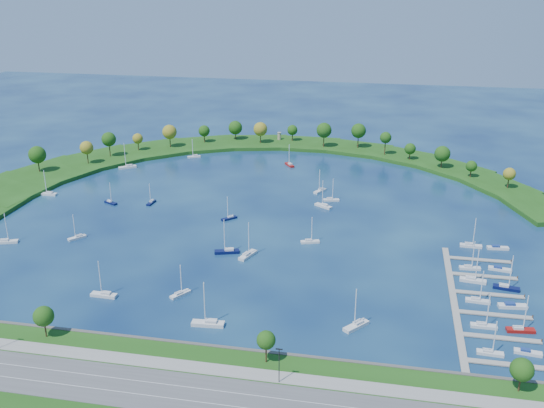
% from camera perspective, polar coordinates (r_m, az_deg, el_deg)
% --- Properties ---
extents(ground, '(700.00, 700.00, 0.00)m').
position_cam_1_polar(ground, '(269.84, -1.24, -1.09)').
color(ground, '#081846').
rests_on(ground, ground).
extents(south_shoreline, '(420.00, 43.10, 11.60)m').
position_cam_1_polar(south_shoreline, '(166.19, -10.53, -16.52)').
color(south_shoreline, '#1B4813').
rests_on(south_shoreline, ground).
extents(breakwater, '(286.74, 247.64, 2.00)m').
position_cam_1_polar(breakwater, '(325.39, -7.44, 2.81)').
color(breakwater, '#1B4813').
rests_on(breakwater, ground).
extents(breakwater_trees, '(244.41, 94.01, 14.74)m').
position_cam_1_polar(breakwater_trees, '(353.06, -1.61, 6.06)').
color(breakwater_trees, '#382314').
rests_on(breakwater_trees, breakwater).
extents(harbor_tower, '(2.60, 2.60, 4.70)m').
position_cam_1_polar(harbor_tower, '(384.16, 0.68, 6.33)').
color(harbor_tower, gray).
rests_on(harbor_tower, breakwater).
extents(dock_system, '(24.28, 82.00, 1.60)m').
position_cam_1_polar(dock_system, '(211.76, 18.48, -8.68)').
color(dock_system, gray).
rests_on(dock_system, ground).
extents(moored_boat_0, '(10.14, 3.52, 14.64)m').
position_cam_1_polar(moored_boat_0, '(190.60, -5.92, -10.88)').
color(moored_boat_0, silver).
rests_on(moored_boat_0, ground).
extents(moored_boat_1, '(9.76, 5.21, 13.82)m').
position_cam_1_polar(moored_boat_1, '(235.18, -4.18, -4.34)').
color(moored_boat_1, '#090F3A').
rests_on(moored_boat_1, ground).
extents(moored_boat_2, '(2.42, 6.87, 9.91)m').
position_cam_1_polar(moored_boat_2, '(288.93, -11.13, 0.20)').
color(moored_boat_2, '#090F3A').
rests_on(moored_boat_2, ground).
extents(moored_boat_3, '(7.80, 8.61, 13.38)m').
position_cam_1_polar(moored_boat_3, '(190.45, 7.83, -11.02)').
color(moored_boat_3, silver).
rests_on(moored_boat_3, ground).
extents(moored_boat_4, '(6.41, 6.50, 10.48)m').
position_cam_1_polar(moored_boat_4, '(266.25, -3.99, -1.25)').
color(moored_boat_4, '#090F3A').
rests_on(moored_boat_4, ground).
extents(moored_boat_5, '(6.39, 8.04, 11.96)m').
position_cam_1_polar(moored_boat_5, '(338.91, 1.64, 3.71)').
color(moored_boat_5, maroon).
rests_on(moored_boat_5, ground).
extents(moored_boat_6, '(7.71, 4.27, 10.93)m').
position_cam_1_polar(moored_boat_6, '(243.55, 3.54, -3.42)').
color(moored_boat_6, silver).
rests_on(moored_boat_6, ground).
extents(moored_boat_7, '(7.59, 5.19, 10.94)m').
position_cam_1_polar(moored_boat_7, '(356.91, -7.24, 4.43)').
color(moored_boat_7, silver).
rests_on(moored_boat_7, ground).
extents(moored_boat_8, '(9.31, 7.63, 13.97)m').
position_cam_1_polar(moored_boat_8, '(343.59, -13.24, 3.40)').
color(moored_boat_8, silver).
rests_on(moored_boat_8, ground).
extents(moored_boat_9, '(8.55, 2.43, 12.55)m').
position_cam_1_polar(moored_boat_9, '(313.12, -20.03, 0.94)').
color(moored_boat_9, silver).
rests_on(moored_boat_9, ground).
extents(moored_boat_10, '(8.54, 6.60, 12.61)m').
position_cam_1_polar(moored_boat_10, '(280.08, 4.80, -0.12)').
color(moored_boat_10, silver).
rests_on(moored_boat_10, ground).
extents(moored_boat_11, '(8.85, 2.72, 12.91)m').
position_cam_1_polar(moored_boat_11, '(212.27, -15.31, -8.05)').
color(moored_boat_11, silver).
rests_on(moored_boat_11, ground).
extents(moored_boat_12, '(5.73, 9.63, 13.68)m').
position_cam_1_polar(moored_boat_12, '(231.92, -2.26, -4.68)').
color(moored_boat_12, silver).
rests_on(moored_boat_12, ground).
extents(moored_boat_13, '(7.15, 4.81, 10.28)m').
position_cam_1_polar(moored_boat_13, '(293.04, -14.73, 0.19)').
color(moored_boat_13, '#090F3A').
rests_on(moored_boat_13, ground).
extents(moored_boat_14, '(7.66, 3.58, 10.86)m').
position_cam_1_polar(moored_boat_14, '(288.05, 5.50, 0.45)').
color(moored_boat_14, silver).
rests_on(moored_boat_14, ground).
extents(moored_boat_15, '(8.77, 4.91, 12.42)m').
position_cam_1_polar(moored_boat_15, '(264.65, -23.38, -3.15)').
color(moored_boat_15, silver).
rests_on(moored_boat_15, ground).
extents(moored_boat_16, '(5.89, 7.39, 11.00)m').
position_cam_1_polar(moored_boat_16, '(207.72, -8.50, -8.18)').
color(moored_boat_16, silver).
rests_on(moored_boat_16, ground).
extents(moored_boat_17, '(6.12, 6.98, 10.71)m').
position_cam_1_polar(moored_boat_17, '(258.84, -17.62, -2.91)').
color(moored_boat_17, silver).
rests_on(moored_boat_17, ground).
extents(moored_boat_18, '(5.72, 7.89, 11.49)m').
position_cam_1_polar(moored_boat_18, '(299.29, 4.48, 1.29)').
color(moored_boat_18, silver).
rests_on(moored_boat_18, ground).
extents(docked_boat_0, '(7.46, 2.48, 10.80)m').
position_cam_1_polar(docked_boat_0, '(187.37, 19.56, -12.78)').
color(docked_boat_0, silver).
rests_on(docked_boat_0, ground).
extents(docked_boat_1, '(7.73, 2.97, 1.54)m').
position_cam_1_polar(docked_boat_1, '(191.48, 22.61, -12.57)').
color(docked_boat_1, silver).
rests_on(docked_boat_1, ground).
extents(docked_boat_2, '(7.79, 2.20, 11.45)m').
position_cam_1_polar(docked_boat_2, '(199.27, 19.02, -10.54)').
color(docked_boat_2, silver).
rests_on(docked_boat_2, ground).
extents(docked_boat_3, '(8.54, 3.29, 12.24)m').
position_cam_1_polar(docked_boat_3, '(200.93, 22.04, -10.69)').
color(docked_boat_3, maroon).
rests_on(docked_boat_3, ground).
extents(docked_boat_4, '(7.91, 2.79, 11.41)m').
position_cam_1_polar(docked_boat_4, '(212.43, 18.52, -8.42)').
color(docked_boat_4, silver).
rests_on(docked_boat_4, ground).
extents(docked_boat_5, '(9.22, 3.55, 1.83)m').
position_cam_1_polar(docked_boat_5, '(213.08, 21.37, -8.78)').
color(docked_boat_5, silver).
rests_on(docked_boat_5, ground).
extents(docked_boat_6, '(9.11, 3.61, 13.03)m').
position_cam_1_polar(docked_boat_6, '(224.86, 18.11, -6.66)').
color(docked_boat_6, silver).
rests_on(docked_boat_6, ground).
extents(docked_boat_7, '(8.91, 3.83, 12.69)m').
position_cam_1_polar(docked_boat_7, '(223.65, 20.88, -7.19)').
color(docked_boat_7, '#090F3A').
rests_on(docked_boat_7, ground).
extents(docked_boat_8, '(7.62, 2.55, 11.04)m').
position_cam_1_polar(docked_boat_8, '(233.55, 17.86, -5.58)').
color(docked_boat_8, silver).
rests_on(docked_boat_8, ground).
extents(docked_boat_9, '(8.30, 3.54, 1.64)m').
position_cam_1_polar(docked_boat_9, '(236.26, 20.35, -5.67)').
color(docked_boat_9, silver).
rests_on(docked_boat_9, ground).
extents(docked_boat_10, '(8.37, 2.58, 12.21)m').
position_cam_1_polar(docked_boat_10, '(251.73, 17.94, -3.62)').
color(docked_boat_10, silver).
rests_on(docked_boat_10, ground).
extents(docked_boat_11, '(8.30, 3.10, 1.65)m').
position_cam_1_polar(docked_boat_11, '(253.32, 20.17, -3.83)').
color(docked_boat_11, silver).
rests_on(docked_boat_11, ground).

